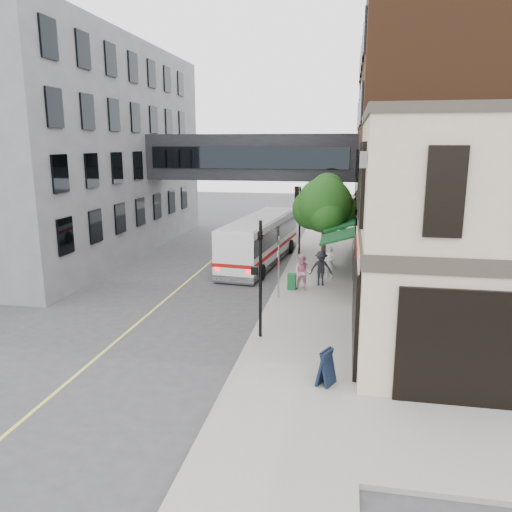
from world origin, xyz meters
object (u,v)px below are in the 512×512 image
at_px(pedestrian_a, 329,262).
at_px(pedestrian_c, 321,268).
at_px(bus, 260,238).
at_px(sandwich_board, 326,367).
at_px(pedestrian_b, 303,273).
at_px(newspaper_box, 292,281).

bearing_deg(pedestrian_a, pedestrian_c, -81.58).
xyz_separation_m(bus, sandwich_board, (4.86, -15.92, -0.89)).
xyz_separation_m(pedestrian_c, sandwich_board, (0.80, -11.10, -0.35)).
relative_size(pedestrian_a, pedestrian_b, 0.97).
bearing_deg(bus, pedestrian_c, -49.92).
relative_size(newspaper_box, sandwich_board, 0.73).
xyz_separation_m(pedestrian_a, newspaper_box, (-1.77, -2.46, -0.49)).
bearing_deg(pedestrian_b, pedestrian_c, 62.85).
relative_size(bus, sandwich_board, 9.57).
height_order(pedestrian_a, sandwich_board, pedestrian_a).
bearing_deg(pedestrian_b, newspaper_box, 177.74).
distance_m(pedestrian_c, newspaper_box, 1.82).
xyz_separation_m(newspaper_box, sandwich_board, (2.20, -10.04, 0.15)).
distance_m(bus, pedestrian_c, 6.33).
distance_m(bus, sandwich_board, 16.67).
relative_size(pedestrian_c, newspaper_box, 2.22).
height_order(bus, pedestrian_a, bus).
relative_size(pedestrian_a, sandwich_board, 1.60).
distance_m(pedestrian_b, newspaper_box, 0.76).
distance_m(pedestrian_b, pedestrian_c, 1.45).
height_order(pedestrian_a, pedestrian_c, pedestrian_c).
distance_m(pedestrian_a, newspaper_box, 3.07).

